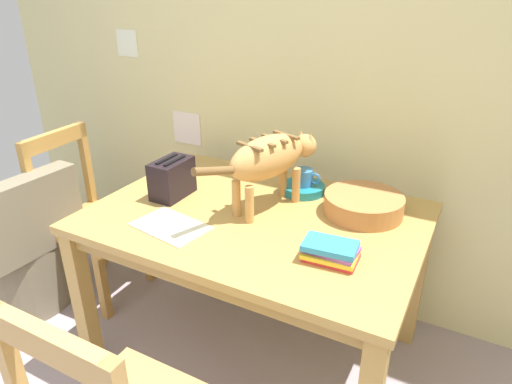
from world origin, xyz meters
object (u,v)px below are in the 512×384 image
Objects in this scene: saucer_bowl at (303,188)px; cat at (271,158)px; magazine at (171,226)px; wooden_chair_near at (88,219)px; wicker_armchair at (17,257)px; coffee_mug at (304,177)px; dining_table at (256,231)px; book_stack at (330,251)px; toaster at (172,178)px; wicker_basket at (363,204)px.

cat is at bearing -108.48° from saucer_bowl.
magazine is 0.31× the size of wooden_chair_near.
coffee_mug is at bearing -66.68° from wicker_armchair.
dining_table is at bearing -85.74° from cat.
dining_table is at bearing 86.14° from wooden_chair_near.
dining_table is 1.46× the size of wooden_chair_near.
book_stack is (0.64, 0.07, 0.03)m from magazine.
dining_table is 0.32m from saucer_bowl.
coffee_mug is 0.56m from book_stack.
cat reaches higher than book_stack.
coffee_mug is at bearing 31.42° from toaster.
wicker_armchair is at bearing -169.11° from dining_table.
wooden_chair_near is 1.19× the size of wicker_armchair.
dining_table is 10.86× the size of coffee_mug.
dining_table is at bearing -76.75° from wicker_armchair.
saucer_bowl is at bearing -66.64° from wicker_armchair.
saucer_bowl reaches higher than wicker_armchair.
cat reaches higher than dining_table.
cat is at bearing 61.97° from magazine.
magazine is 1.19m from wicker_armchair.
toaster is at bearing -148.41° from saucer_bowl.
coffee_mug reaches higher than wicker_armchair.
book_stack is at bearing 79.18° from wooden_chair_near.
wicker_armchair is at bearing -170.16° from magazine.
book_stack is 0.21× the size of wooden_chair_near.
toaster reaches higher than magazine.
wooden_chair_near reaches higher than book_stack.
cat is at bearing -161.56° from wicker_basket.
toaster reaches higher than book_stack.
cat is 0.68× the size of wooden_chair_near.
saucer_bowl is 0.64m from magazine.
coffee_mug is 0.59m from toaster.
wicker_armchair is at bearing -164.89° from wicker_basket.
saucer_bowl is 0.68× the size of magazine.
dining_table is 6.83× the size of saucer_bowl.
saucer_bowl is 0.25× the size of wicker_armchair.
saucer_bowl is (0.07, 0.20, -0.20)m from cat.
wicker_basket is at bearing 46.05° from magazine.
wicker_basket is at bearing -15.10° from coffee_mug.
magazine is at bearing -54.73° from toaster.
coffee_mug is (0.00, 0.00, 0.06)m from saucer_bowl.
saucer_bowl is 0.06m from coffee_mug.
wicker_basket is (0.00, 0.40, 0.01)m from book_stack.
wicker_basket is 1.63× the size of toaster.
wooden_chair_near is (-1.08, -0.06, -0.52)m from cat.
magazine is at bearing -143.79° from wicker_basket.
toaster reaches higher than saucer_bowl.
saucer_bowl is 1.02× the size of book_stack.
magazine is at bearing 68.39° from wooden_chair_near.
wicker_basket reaches higher than book_stack.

